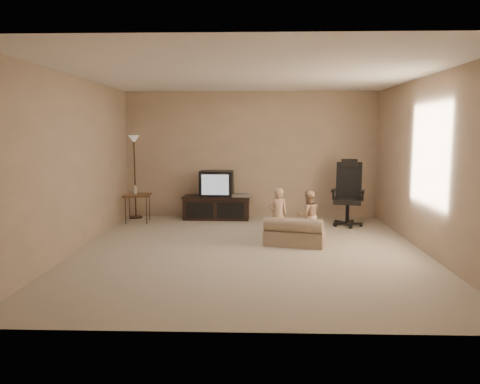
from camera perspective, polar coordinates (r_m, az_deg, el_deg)
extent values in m
plane|color=#B2A68E|center=(6.80, 1.17, -7.23)|extent=(5.50, 5.50, 0.00)
plane|color=white|center=(6.63, 1.23, 14.18)|extent=(5.50, 5.50, 0.00)
plane|color=tan|center=(9.34, 1.38, 4.54)|extent=(5.00, 0.00, 5.00)
plane|color=tan|center=(3.86, 0.77, 0.42)|extent=(5.00, 0.00, 5.00)
plane|color=tan|center=(7.08, -19.51, 3.19)|extent=(0.00, 5.50, 5.50)
plane|color=tan|center=(7.03, 22.06, 3.04)|extent=(0.00, 5.50, 5.50)
cube|color=black|center=(9.23, -2.88, -2.04)|extent=(1.29, 0.50, 0.41)
cube|color=black|center=(9.19, -2.89, -0.62)|extent=(1.32, 0.54, 0.04)
cube|color=black|center=(9.04, -4.94, -2.23)|extent=(0.53, 0.04, 0.31)
cube|color=black|center=(8.97, -1.15, -2.28)|extent=(0.53, 0.04, 0.31)
cube|color=black|center=(9.18, -2.88, 1.05)|extent=(0.65, 0.48, 0.50)
cube|color=white|center=(8.95, -3.06, 0.89)|extent=(0.52, 0.03, 0.39)
cube|color=silver|center=(9.10, 0.20, -0.41)|extent=(0.37, 0.27, 0.05)
cylinder|color=black|center=(8.75, 12.95, -2.50)|extent=(0.07, 0.07, 0.38)
cube|color=black|center=(8.72, 12.99, -1.07)|extent=(0.59, 0.59, 0.09)
cube|color=black|center=(8.90, 13.14, 1.41)|extent=(0.49, 0.28, 0.68)
cube|color=black|center=(8.87, 13.20, 3.44)|extent=(0.30, 0.17, 0.15)
cube|color=black|center=(8.71, 11.32, 0.18)|extent=(0.13, 0.28, 0.04)
cube|color=black|center=(8.68, 14.73, 0.06)|extent=(0.13, 0.28, 0.04)
cube|color=brown|center=(9.05, -12.40, -0.36)|extent=(0.52, 0.52, 0.03)
cylinder|color=black|center=(8.94, -13.78, -2.19)|extent=(0.01, 0.01, 0.53)
cylinder|color=black|center=(8.87, -11.34, -2.19)|extent=(0.01, 0.01, 0.53)
cylinder|color=black|center=(9.31, -13.33, -1.80)|extent=(0.01, 0.01, 0.53)
cylinder|color=black|center=(9.25, -10.98, -1.80)|extent=(0.01, 0.01, 0.53)
cylinder|color=beige|center=(9.09, -12.68, 0.18)|extent=(0.07, 0.07, 0.14)
cone|color=beige|center=(9.08, -12.69, 0.75)|extent=(0.05, 0.05, 0.05)
cylinder|color=black|center=(9.58, -12.56, -3.01)|extent=(0.26, 0.26, 0.03)
cylinder|color=black|center=(9.48, -12.69, 1.57)|extent=(0.03, 0.03, 1.55)
cone|color=beige|center=(9.43, -12.82, 6.31)|extent=(0.22, 0.22, 0.15)
cube|color=gray|center=(7.21, 6.70, -5.48)|extent=(0.98, 0.70, 0.23)
cylinder|color=gray|center=(7.02, 6.50, -4.06)|extent=(0.90, 0.43, 0.21)
imported|color=tan|center=(7.27, 4.62, -2.83)|extent=(0.35, 0.29, 0.86)
imported|color=tan|center=(7.42, 8.30, -2.90)|extent=(0.43, 0.31, 0.80)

